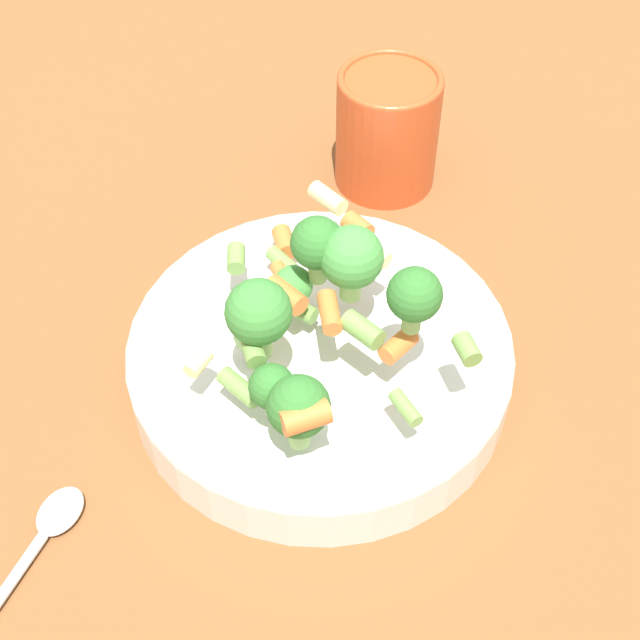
% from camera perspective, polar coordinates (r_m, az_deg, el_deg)
% --- Properties ---
extents(ground_plane, '(3.00, 3.00, 0.00)m').
position_cam_1_polar(ground_plane, '(0.63, 0.00, -3.75)').
color(ground_plane, brown).
extents(bowl, '(0.26, 0.26, 0.04)m').
position_cam_1_polar(bowl, '(0.61, 0.00, -2.37)').
color(bowl, white).
rests_on(bowl, ground_plane).
extents(pasta_salad, '(0.21, 0.18, 0.09)m').
position_cam_1_polar(pasta_salad, '(0.55, -0.28, 0.84)').
color(pasta_salad, '#8CB766').
rests_on(pasta_salad, bowl).
extents(cup, '(0.09, 0.09, 0.10)m').
position_cam_1_polar(cup, '(0.75, 4.33, 12.12)').
color(cup, '#CC4C23').
rests_on(cup, ground_plane).
extents(spoon, '(0.15, 0.05, 0.01)m').
position_cam_1_polar(spoon, '(0.58, -17.87, -13.82)').
color(spoon, silver).
rests_on(spoon, ground_plane).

